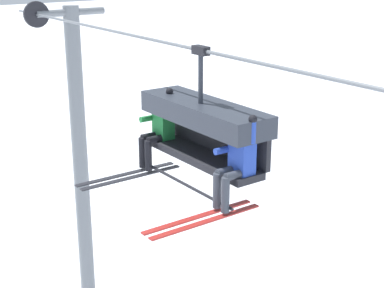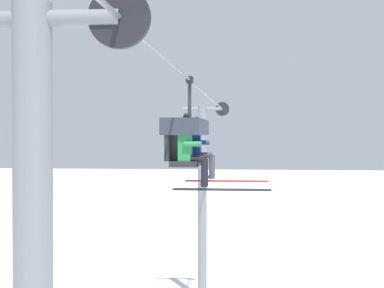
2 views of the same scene
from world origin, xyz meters
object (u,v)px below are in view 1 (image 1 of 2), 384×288
skier_green (157,128)px  skier_blue (235,162)px  lift_tower_near (80,162)px  chairlift_chair (205,123)px

skier_green → skier_blue: same height
lift_tower_near → skier_green: size_ratio=4.68×
lift_tower_near → chairlift_chair: bearing=-6.8°
lift_tower_near → chairlift_chair: size_ratio=3.44×
lift_tower_near → skier_blue: size_ratio=4.68×
chairlift_chair → skier_green: 1.00m
lift_tower_near → chairlift_chair: (5.93, -0.71, 2.49)m
skier_blue → chairlift_chair: bearing=167.2°
lift_tower_near → skier_blue: bearing=-7.6°
skier_green → skier_blue: (1.89, 0.00, 0.00)m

